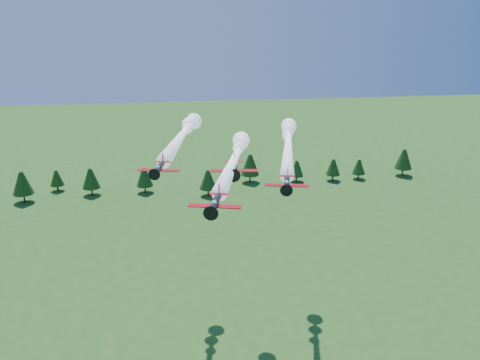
{
  "coord_description": "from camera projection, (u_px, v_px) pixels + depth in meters",
  "views": [
    {
      "loc": [
        -8.86,
        -84.01,
        68.95
      ],
      "look_at": [
        2.52,
        0.0,
        40.42
      ],
      "focal_mm": 40.0,
      "sensor_mm": 36.0,
      "label": 1
    }
  ],
  "objects": [
    {
      "name": "plane_right",
      "position": [
        288.0,
        143.0,
        114.06
      ],
      "size": [
        15.15,
        46.49,
        3.7
      ],
      "rotation": [
        0.0,
        0.0,
        -0.23
      ],
      "color": "black",
      "rests_on": "ground"
    },
    {
      "name": "plane_left",
      "position": [
        183.0,
        134.0,
        112.17
      ],
      "size": [
        12.84,
        42.07,
        3.7
      ],
      "rotation": [
        0.0,
        0.0,
        -0.2
      ],
      "color": "black",
      "rests_on": "ground"
    },
    {
      "name": "plane_lead",
      "position": [
        235.0,
        157.0,
        102.19
      ],
      "size": [
        15.21,
        43.04,
        3.7
      ],
      "rotation": [
        0.0,
        0.0,
        -0.25
      ],
      "color": "black",
      "rests_on": "ground"
    },
    {
      "name": "plane_slot",
      "position": [
        234.0,
        168.0,
        96.72
      ],
      "size": [
        8.63,
        9.4,
        3.01
      ],
      "rotation": [
        0.0,
        0.0,
        -0.14
      ],
      "color": "black",
      "rests_on": "ground"
    },
    {
      "name": "treeline",
      "position": [
        197.0,
        173.0,
        203.87
      ],
      "size": [
        180.69,
        20.03,
        11.47
      ],
      "color": "#382314",
      "rests_on": "ground"
    }
  ]
}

